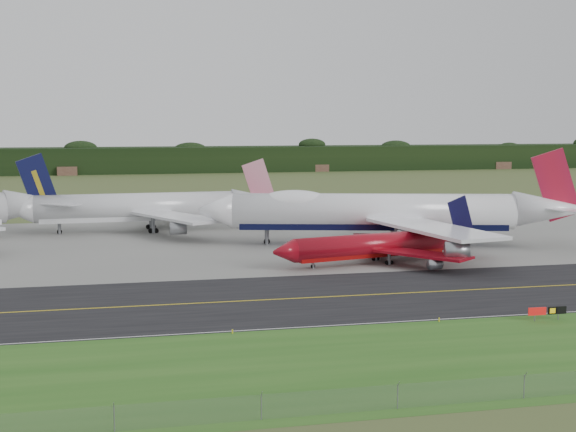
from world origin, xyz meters
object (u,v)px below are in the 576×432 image
Objects in this scene: jet_red_737 at (382,245)px; jet_star_tail at (151,208)px; jet_ba_747 at (387,212)px; taxiway_sign at (547,311)px.

jet_star_tail reaches higher than jet_red_737.
taxiway_sign is at bearing -90.55° from jet_ba_747.
jet_red_737 is (-7.30, -18.41, -3.54)m from jet_ba_747.
jet_star_tail is at bearing 127.42° from jet_red_737.
jet_star_tail reaches higher than taxiway_sign.
jet_red_737 is at bearing -52.58° from jet_star_tail.
jet_ba_747 is at bearing 89.45° from taxiway_sign.
jet_ba_747 is at bearing -34.41° from jet_star_tail.
jet_star_tail is 11.84× the size of taxiway_sign.
jet_ba_747 is 14.91× the size of taxiway_sign.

